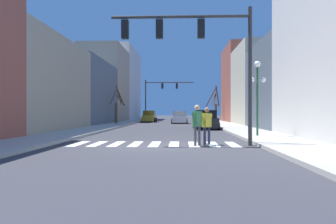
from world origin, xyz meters
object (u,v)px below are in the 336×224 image
(street_lamp_right_corner, at_px, (257,83))
(street_tree_right_mid, at_px, (215,105))
(car_parked_left_near, at_px, (179,118))
(traffic_signal_far, at_px, (160,91))
(traffic_signal_near, at_px, (198,43))
(pedestrian_near_right_corner, at_px, (207,123))
(street_tree_left_far, at_px, (117,106))
(pedestrian_on_left_sidewalk, at_px, (197,122))
(car_parked_right_mid, at_px, (149,117))
(car_driving_away_lane, at_px, (206,120))

(street_lamp_right_corner, xyz_separation_m, street_tree_right_mid, (0.70, 29.93, -0.61))
(street_lamp_right_corner, bearing_deg, car_parked_left_near, 100.95)
(traffic_signal_far, distance_m, car_parked_left_near, 9.70)
(traffic_signal_near, relative_size, street_tree_right_mid, 1.19)
(pedestrian_near_right_corner, distance_m, street_tree_right_mid, 34.12)
(street_tree_right_mid, distance_m, street_tree_left_far, 16.20)
(car_parked_left_near, distance_m, street_tree_right_mid, 8.40)
(pedestrian_on_left_sidewalk, relative_size, pedestrian_near_right_corner, 1.06)
(car_parked_right_mid, relative_size, street_tree_right_mid, 0.91)
(street_lamp_right_corner, bearing_deg, traffic_signal_far, 103.54)
(car_driving_away_lane, xyz_separation_m, street_tree_left_far, (-9.76, 10.17, 1.38))
(traffic_signal_near, distance_m, car_parked_right_mid, 33.80)
(pedestrian_near_right_corner, bearing_deg, car_driving_away_lane, -137.45)
(car_driving_away_lane, relative_size, pedestrian_on_left_sidewalk, 2.47)
(street_tree_left_far, bearing_deg, traffic_signal_near, -70.84)
(car_parked_right_mid, bearing_deg, pedestrian_near_right_corner, -169.96)
(pedestrian_on_left_sidewalk, distance_m, street_tree_left_far, 25.64)
(traffic_signal_near, xyz_separation_m, street_tree_right_mid, (4.32, 34.13, -2.01))
(car_parked_left_near, xyz_separation_m, pedestrian_on_left_sidewalk, (0.92, -28.03, 0.34))
(traffic_signal_near, height_order, street_tree_right_mid, traffic_signal_near)
(car_parked_right_mid, height_order, pedestrian_near_right_corner, pedestrian_near_right_corner)
(traffic_signal_near, relative_size, car_parked_right_mid, 1.31)
(traffic_signal_near, xyz_separation_m, traffic_signal_far, (-4.07, 36.14, 0.17))
(traffic_signal_near, distance_m, car_parked_left_near, 28.14)
(car_parked_left_near, distance_m, pedestrian_on_left_sidewalk, 28.04)
(street_lamp_right_corner, relative_size, street_tree_left_far, 0.93)
(car_driving_away_lane, bearing_deg, street_lamp_right_corner, -167.10)
(car_parked_right_mid, xyz_separation_m, car_driving_away_lane, (6.80, -19.25, -0.01))
(car_driving_away_lane, distance_m, street_tree_right_mid, 20.53)
(traffic_signal_far, distance_m, street_tree_right_mid, 8.90)
(traffic_signal_far, xyz_separation_m, pedestrian_near_right_corner, (4.49, -35.87, -3.73))
(car_parked_left_near, relative_size, pedestrian_near_right_corner, 2.61)
(car_parked_right_mid, bearing_deg, car_driving_away_lane, -160.55)
(car_driving_away_lane, relative_size, car_parked_left_near, 1.00)
(traffic_signal_far, height_order, pedestrian_on_left_sidewalk, traffic_signal_far)
(pedestrian_on_left_sidewalk, bearing_deg, pedestrian_near_right_corner, -9.95)
(car_parked_right_mid, distance_m, car_parked_left_near, 6.90)
(traffic_signal_near, relative_size, car_parked_left_near, 1.41)
(traffic_signal_near, relative_size, street_lamp_right_corner, 1.48)
(car_driving_away_lane, bearing_deg, street_tree_left_far, 43.81)
(street_tree_right_mid, height_order, street_tree_left_far, street_tree_right_mid)
(pedestrian_on_left_sidewalk, distance_m, street_tree_right_mid, 34.60)
(street_tree_right_mid, relative_size, street_tree_left_far, 1.16)
(traffic_signal_far, xyz_separation_m, street_tree_right_mid, (8.39, -2.01, -2.18))
(pedestrian_near_right_corner, xyz_separation_m, street_tree_right_mid, (3.90, 33.86, 1.55))
(car_driving_away_lane, bearing_deg, car_parked_right_mid, 19.45)
(car_parked_right_mid, xyz_separation_m, street_tree_right_mid, (9.72, 0.98, 1.78))
(pedestrian_near_right_corner, bearing_deg, street_tree_right_mid, -139.93)
(street_lamp_right_corner, distance_m, street_tree_right_mid, 29.94)
(traffic_signal_far, xyz_separation_m, car_parked_left_near, (3.11, -8.27, -4.01))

